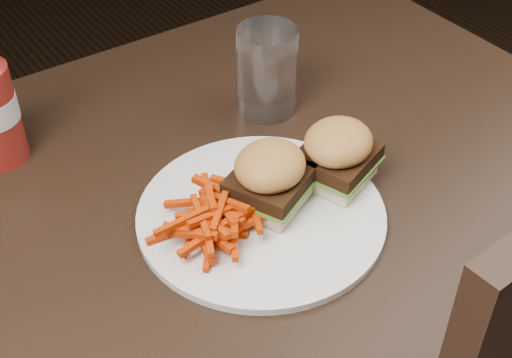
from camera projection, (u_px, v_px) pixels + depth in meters
dining_table at (179, 246)px, 0.79m from camera, size 1.20×0.80×0.04m
plate at (261, 215)px, 0.79m from camera, size 0.28×0.28×0.01m
sandwich_half_a at (270, 196)px, 0.79m from camera, size 0.10×0.10×0.02m
sandwich_half_b at (336, 172)px, 0.82m from camera, size 0.09×0.09×0.02m
fries_pile at (216, 216)px, 0.75m from camera, size 0.10×0.10×0.04m
tumbler at (267, 73)px, 0.92m from camera, size 0.10×0.10×0.12m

